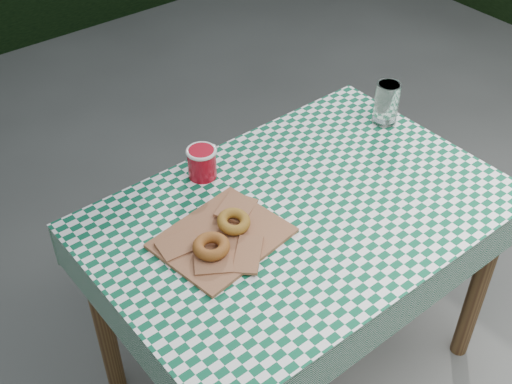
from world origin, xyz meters
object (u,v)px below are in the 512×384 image
table (296,297)px  paper_bag (222,237)px  drinking_glass (386,104)px  coffee_mug (202,163)px

table → paper_bag: size_ratio=3.53×
paper_bag → drinking_glass: bearing=9.3°
coffee_mug → drinking_glass: 0.66m
coffee_mug → drinking_glass: size_ratio=1.18×
paper_bag → table: bearing=-9.4°
drinking_glass → paper_bag: bearing=-170.7°
coffee_mug → paper_bag: bearing=-138.2°
coffee_mug → drinking_glass: (0.65, -0.14, 0.02)m
table → coffee_mug: bearing=112.9°
paper_bag → drinking_glass: size_ratio=2.27×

